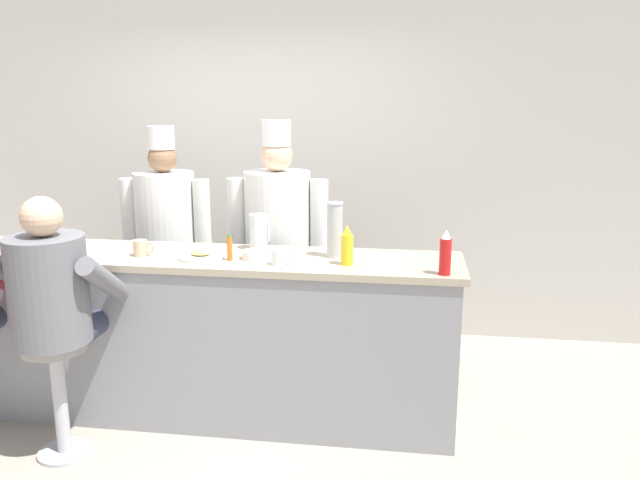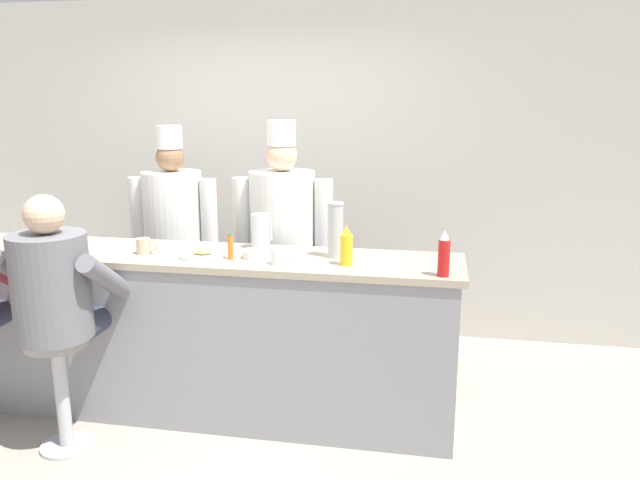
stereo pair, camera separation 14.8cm
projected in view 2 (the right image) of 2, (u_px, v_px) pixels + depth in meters
name	position (u px, v px, depth m)	size (l,w,h in m)	color
ground_plane	(183.00, 433.00, 3.67)	(20.00, 20.00, 0.00)	#9E9384
wall_back	(264.00, 168.00, 5.16)	(10.00, 0.06, 2.70)	beige
diner_counter	(198.00, 333.00, 3.84)	(3.18, 0.60, 1.02)	gray
ketchup_bottle_red	(444.00, 255.00, 3.22)	(0.06, 0.06, 0.24)	red
mustard_bottle_yellow	(346.00, 247.00, 3.44)	(0.07, 0.07, 0.23)	yellow
hot_sauce_bottle_orange	(230.00, 247.00, 3.57)	(0.03, 0.03, 0.15)	orange
water_pitcher_clear	(261.00, 231.00, 3.81)	(0.13, 0.11, 0.22)	silver
breakfast_plate	(202.00, 255.00, 3.63)	(0.26, 0.26, 0.05)	white
cereal_bowl	(255.00, 254.00, 3.61)	(0.14, 0.14, 0.05)	white
coffee_mug_tan	(144.00, 246.00, 3.70)	(0.13, 0.08, 0.09)	beige
coffee_mug_white	(279.00, 257.00, 3.47)	(0.13, 0.08, 0.08)	white
cup_stack_steel	(335.00, 230.00, 3.60)	(0.10, 0.10, 0.32)	#B7BABF
diner_seated_grey	(56.00, 293.00, 3.35)	(0.61, 0.60, 1.44)	#B2B5BA
cook_in_whites_near	(174.00, 232.00, 4.62)	(0.68, 0.43, 1.73)	#232328
cook_in_whites_far	(283.00, 238.00, 4.29)	(0.70, 0.45, 1.78)	#232328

